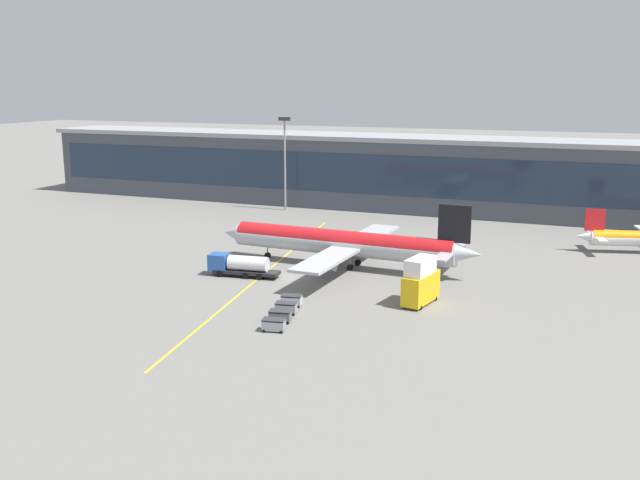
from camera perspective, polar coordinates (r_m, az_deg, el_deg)
The scene contains 11 objects.
ground_plane at distance 105.16m, azimuth -2.81°, elevation -3.04°, with size 700.00×700.00×0.00m, color slate.
apron_lead_in_line at distance 108.60m, azimuth -4.35°, elevation -2.55°, with size 0.30×80.00×0.01m, color yellow.
terminal_building at distance 165.97m, azimuth 2.62°, elevation 5.70°, with size 158.69×16.81×16.62m.
main_airliner at distance 110.04m, azimuth 1.89°, elevation -0.24°, with size 43.58×34.66×11.14m.
fuel_tanker at distance 105.85m, azimuth -6.58°, elevation -2.02°, with size 11.02×3.75×3.25m.
catering_lift at distance 92.66m, azimuth 8.17°, elevation -3.35°, with size 3.78×7.16×6.30m.
baggage_cart_0 at distance 82.80m, azimuth -3.77°, elevation -6.87°, with size 2.90×2.06×1.48m.
baggage_cart_1 at distance 85.73m, azimuth -3.25°, elevation -6.17°, with size 2.90×2.06×1.48m.
baggage_cart_2 at distance 88.68m, azimuth -2.77°, elevation -5.52°, with size 2.90×2.06×1.48m.
baggage_cart_3 at distance 91.65m, azimuth -2.32°, elevation -4.90°, with size 2.90×2.06×1.48m.
apron_light_mast_0 at distance 158.81m, azimuth -2.87°, elevation 6.86°, with size 2.80×0.50×20.96m.
Camera 1 is at (41.83, -92.20, 28.43)m, focal length 39.41 mm.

